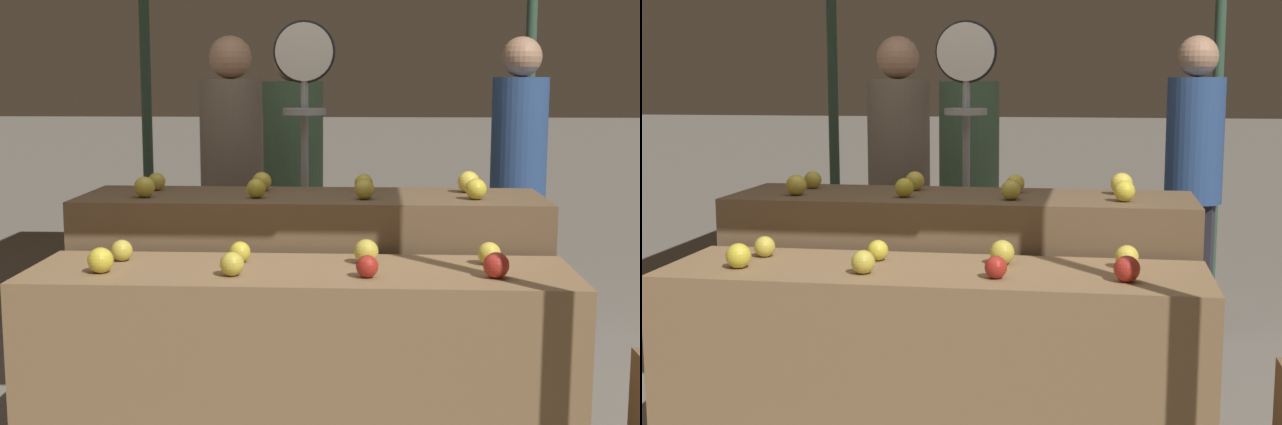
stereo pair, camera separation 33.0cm
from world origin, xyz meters
TOP-DOWN VIEW (x-y plane):
  - display_counter_front at (0.00, 0.00)m, footprint 1.86×0.55m
  - display_counter_back at (0.00, 0.60)m, footprint 1.86×0.55m
  - apple_front_0 at (-0.66, -0.10)m, footprint 0.09×0.09m
  - apple_front_1 at (-0.21, -0.12)m, footprint 0.08×0.08m
  - apple_front_2 at (0.23, -0.12)m, footprint 0.07×0.07m
  - apple_front_3 at (0.65, -0.10)m, footprint 0.09×0.09m
  - apple_front_4 at (-0.64, 0.10)m, footprint 0.08×0.08m
  - apple_front_5 at (-0.22, 0.10)m, footprint 0.07×0.07m
  - apple_front_6 at (0.22, 0.10)m, footprint 0.09×0.09m
  - apple_front_7 at (0.65, 0.11)m, footprint 0.08×0.08m
  - apple_back_0 at (-0.65, 0.49)m, footprint 0.08×0.08m
  - apple_back_1 at (-0.21, 0.49)m, footprint 0.08×0.08m
  - apple_back_2 at (0.21, 0.48)m, footprint 0.08×0.08m
  - apple_back_3 at (0.65, 0.50)m, footprint 0.08×0.08m
  - apple_back_4 at (-0.66, 0.71)m, footprint 0.07×0.07m
  - apple_back_5 at (-0.22, 0.72)m, footprint 0.08×0.08m
  - apple_back_6 at (0.21, 0.71)m, footprint 0.08×0.08m
  - apple_back_7 at (0.64, 0.71)m, footprint 0.09×0.09m
  - produce_scale at (-0.07, 1.19)m, footprint 0.29×0.20m
  - person_vendor_at_scale at (-0.46, 1.48)m, footprint 0.36×0.36m
  - person_customer_left at (-0.22, 2.29)m, footprint 0.47×0.47m
  - person_customer_right at (1.04, 1.92)m, footprint 0.37×0.37m

SIDE VIEW (x-z plane):
  - display_counter_front at x=0.00m, z-range 0.00..0.78m
  - display_counter_back at x=0.00m, z-range 0.00..0.95m
  - apple_front_2 at x=0.23m, z-range 0.78..0.85m
  - apple_front_5 at x=-0.22m, z-range 0.78..0.85m
  - apple_front_4 at x=-0.64m, z-range 0.78..0.85m
  - apple_front_7 at x=0.65m, z-range 0.78..0.86m
  - apple_front_1 at x=-0.21m, z-range 0.78..0.86m
  - apple_front_3 at x=0.65m, z-range 0.78..0.86m
  - apple_front_6 at x=0.22m, z-range 0.78..0.86m
  - apple_front_0 at x=-0.66m, z-range 0.78..0.86m
  - person_customer_left at x=-0.22m, z-range 0.12..1.73m
  - person_vendor_at_scale at x=-0.46m, z-range 0.14..1.76m
  - person_customer_right at x=1.04m, z-range 0.14..1.78m
  - apple_back_4 at x=-0.66m, z-range 0.95..1.03m
  - apple_back_6 at x=0.21m, z-range 0.95..1.03m
  - apple_back_1 at x=-0.21m, z-range 0.95..1.03m
  - apple_back_2 at x=0.21m, z-range 0.95..1.03m
  - apple_back_5 at x=-0.22m, z-range 0.95..1.03m
  - apple_back_3 at x=0.65m, z-range 0.95..1.03m
  - apple_back_0 at x=-0.65m, z-range 0.95..1.04m
  - apple_back_7 at x=0.64m, z-range 0.95..1.04m
  - produce_scale at x=-0.07m, z-range 0.39..2.07m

